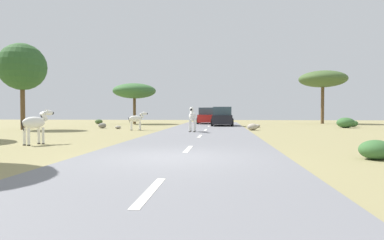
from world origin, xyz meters
TOP-DOWN VIEW (x-y plane):
  - ground_plane at (0.00, 0.00)m, footprint 90.00×90.00m
  - road at (0.26, 0.00)m, footprint 6.00×64.00m
  - lane_markings at (0.26, -1.00)m, footprint 0.16×56.00m
  - zebra_0 at (-0.48, 11.81)m, footprint 0.46×1.73m
  - zebra_1 at (-6.08, 3.45)m, footprint 0.80×1.48m
  - zebra_2 at (-4.73, 14.13)m, footprint 1.34×0.92m
  - car_0 at (-0.19, 26.59)m, footprint 2.05×4.36m
  - car_1 at (1.47, 21.49)m, footprint 2.07×4.37m
  - tree_0 at (-8.18, 26.27)m, footprint 4.70×4.70m
  - tree_2 at (-13.44, 14.15)m, footprint 3.48×3.48m
  - tree_4 at (12.75, 29.04)m, footprint 5.26×5.26m
  - bush_0 at (11.70, 19.17)m, footprint 1.43×1.29m
  - bush_1 at (13.04, 21.29)m, footprint 0.98×0.88m
  - bush_2 at (-12.13, 25.96)m, footprint 0.84×0.76m
  - bush_3 at (5.67, 0.37)m, footprint 0.91×0.82m
  - rock_0 at (-6.72, 15.96)m, footprint 0.47×0.43m
  - rock_1 at (-8.27, 16.72)m, footprint 0.64×0.55m
  - rock_2 at (3.62, 14.82)m, footprint 0.74×0.67m
  - rock_3 at (4.40, 18.87)m, footprint 0.48×0.50m

SIDE VIEW (x-z plane):
  - ground_plane at x=0.00m, z-range 0.00..0.00m
  - road at x=0.26m, z-range 0.00..0.05m
  - lane_markings at x=0.26m, z-range 0.05..0.06m
  - rock_0 at x=-6.72m, z-range 0.00..0.24m
  - rock_3 at x=4.40m, z-range 0.00..0.29m
  - rock_1 at x=-8.27m, z-range 0.00..0.43m
  - rock_2 at x=3.62m, z-range 0.00..0.49m
  - bush_2 at x=-12.13m, z-range 0.00..0.51m
  - bush_3 at x=5.67m, z-range 0.00..0.55m
  - bush_1 at x=13.04m, z-range 0.00..0.59m
  - bush_0 at x=11.70m, z-range 0.00..0.86m
  - zebra_2 at x=-4.73m, z-range 0.13..1.51m
  - car_0 at x=-0.19m, z-range -0.02..1.72m
  - car_1 at x=1.47m, z-range -0.02..1.72m
  - zebra_1 at x=-6.08m, z-range 0.14..1.61m
  - zebra_0 at x=-0.48m, z-range 0.21..1.84m
  - tree_0 at x=-8.18m, z-range 1.39..5.86m
  - tree_2 at x=-13.44m, z-range 1.45..7.90m
  - tree_4 at x=12.75m, z-range 2.03..7.99m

